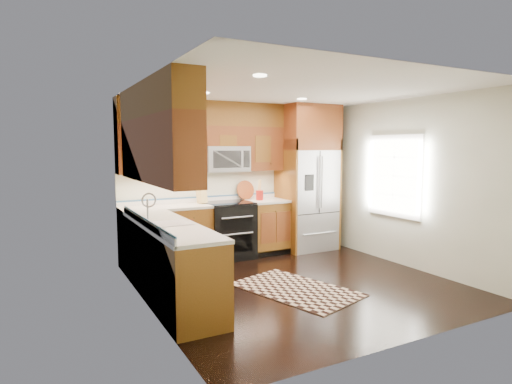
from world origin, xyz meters
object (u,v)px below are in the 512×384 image
rug (296,289)px  utensil_crock (260,193)px  refrigerator (307,178)px  range (229,230)px  knife_block (202,196)px

rug → utensil_crock: utensil_crock is taller
refrigerator → rug: size_ratio=1.62×
range → refrigerator: 1.76m
refrigerator → knife_block: bearing=176.1°
refrigerator → utensil_crock: bearing=175.0°
range → rug: 1.95m
range → rug: range is taller
range → rug: bearing=-86.9°
rug → utensil_crock: 2.26m
range → rug: (0.10, -1.89, -0.46)m
range → refrigerator: bearing=-1.4°
range → refrigerator: (1.55, -0.04, 0.83)m
range → utensil_crock: size_ratio=2.64×
rug → refrigerator: bearing=34.9°
range → refrigerator: size_ratio=0.36×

